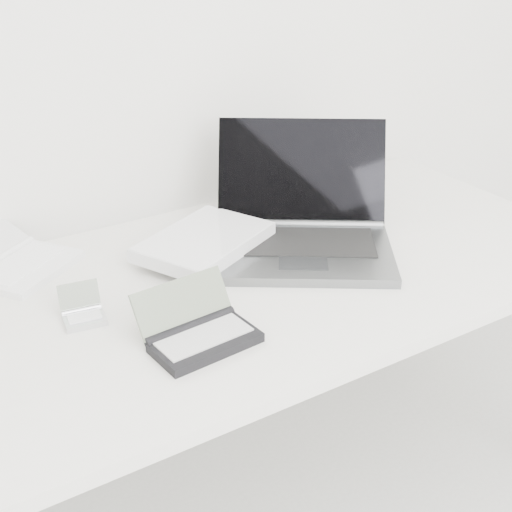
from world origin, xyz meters
TOP-DOWN VIEW (x-y plane):
  - desk at (0.00, 1.55)m, footprint 1.60×0.80m
  - laptop_large at (0.08, 1.62)m, footprint 0.68×0.57m
  - netbook_open_white at (-0.46, 1.85)m, footprint 0.34×0.36m
  - pda_silver at (-0.40, 1.56)m, footprint 0.09×0.09m
  - palmtop_charcoal at (-0.25, 1.37)m, footprint 0.21×0.17m

SIDE VIEW (x-z plane):
  - desk at x=0.00m, z-range 0.32..1.05m
  - pda_silver at x=-0.40m, z-range 0.71..0.78m
  - netbook_open_white at x=-0.46m, z-range 0.71..0.79m
  - palmtop_charcoal at x=-0.25m, z-range 0.70..0.80m
  - laptop_large at x=0.08m, z-range 0.65..0.90m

